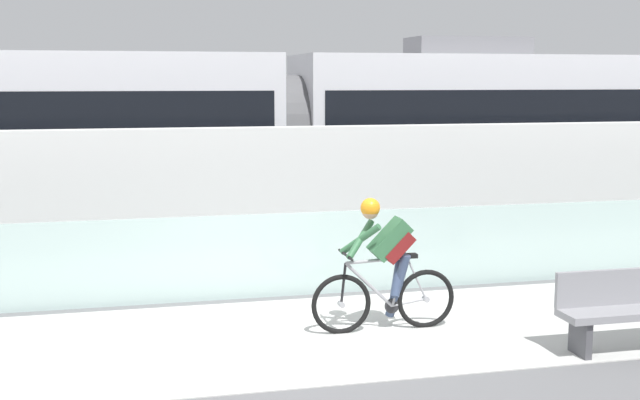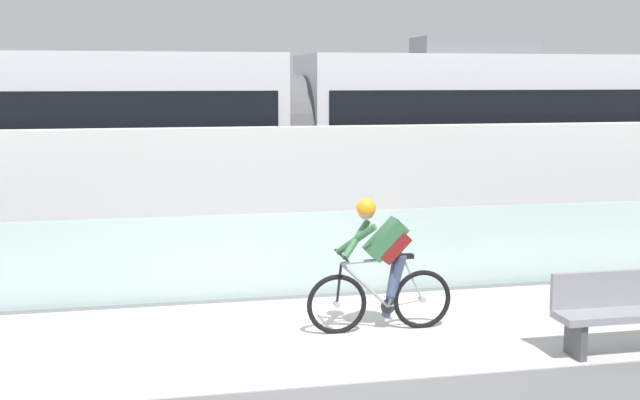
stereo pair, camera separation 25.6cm
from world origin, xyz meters
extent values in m
plane|color=slate|center=(0.00, 0.00, 0.00)|extent=(200.00, 200.00, 0.00)
cube|color=silver|center=(0.00, 0.00, 0.01)|extent=(32.00, 3.20, 0.01)
cube|color=#ADC6C1|center=(0.00, 1.85, 0.58)|extent=(32.00, 0.05, 1.16)
cube|color=silver|center=(0.00, 3.65, 1.12)|extent=(32.00, 0.36, 2.23)
cube|color=#595654|center=(0.00, 6.13, 0.00)|extent=(32.00, 0.08, 0.01)
cube|color=#595654|center=(0.00, 7.57, 0.00)|extent=(32.00, 0.08, 0.01)
cube|color=#232326|center=(-1.11, 6.85, 0.36)|extent=(1.40, 1.88, 0.20)
cylinder|color=black|center=(-1.11, 6.13, 0.30)|extent=(0.60, 0.10, 0.60)
cylinder|color=black|center=(-1.11, 7.57, 0.30)|extent=(0.60, 0.10, 0.60)
cube|color=silver|center=(6.87, 6.85, 1.90)|extent=(11.00, 2.50, 3.10)
cube|color=black|center=(6.87, 6.85, 2.25)|extent=(10.56, 2.54, 1.04)
cube|color=#19599E|center=(6.87, 6.85, 0.53)|extent=(10.78, 2.53, 0.28)
cube|color=slate|center=(4.89, 6.85, 3.63)|extent=(2.40, 1.10, 0.36)
cube|color=#232326|center=(3.35, 6.85, 0.36)|extent=(1.40, 1.88, 0.20)
cylinder|color=black|center=(3.35, 6.13, 0.30)|extent=(0.60, 0.10, 0.60)
cylinder|color=black|center=(3.35, 7.57, 0.30)|extent=(0.60, 0.10, 0.60)
cylinder|color=#59595B|center=(1.12, 6.85, 1.90)|extent=(0.60, 2.30, 2.30)
torus|color=black|center=(0.42, 0.00, 0.36)|extent=(0.72, 0.06, 0.72)
cylinder|color=#99999E|center=(0.42, 0.00, 0.36)|extent=(0.07, 0.10, 0.07)
torus|color=black|center=(1.47, 0.00, 0.36)|extent=(0.72, 0.06, 0.72)
cylinder|color=#99999E|center=(1.47, 0.00, 0.36)|extent=(0.07, 0.10, 0.07)
cylinder|color=#99999E|center=(0.76, 0.00, 0.57)|extent=(0.60, 0.04, 0.58)
cylinder|color=#99999E|center=(1.14, 0.00, 0.59)|extent=(0.22, 0.04, 0.59)
cylinder|color=#99999E|center=(0.85, 0.00, 0.86)|extent=(0.76, 0.04, 0.07)
cylinder|color=#99999E|center=(1.26, 0.00, 0.33)|extent=(0.43, 0.03, 0.09)
cylinder|color=#99999E|center=(1.35, 0.00, 0.62)|extent=(0.27, 0.02, 0.53)
cylinder|color=black|center=(0.45, 0.00, 0.60)|extent=(0.08, 0.03, 0.49)
cube|color=black|center=(1.23, 0.00, 0.90)|extent=(0.24, 0.10, 0.05)
cylinder|color=black|center=(0.47, 0.00, 0.95)|extent=(0.03, 0.58, 0.03)
cylinder|color=#262628|center=(1.05, 0.00, 0.30)|extent=(0.18, 0.02, 0.18)
cube|color=#33663F|center=(1.01, 0.00, 1.11)|extent=(0.50, 0.28, 0.51)
cube|color=maroon|center=(1.10, 0.00, 1.02)|extent=(0.38, 0.30, 0.38)
sphere|color=tan|center=(0.77, 0.00, 1.46)|extent=(0.20, 0.20, 0.20)
sphere|color=orange|center=(0.77, 0.00, 1.49)|extent=(0.23, 0.23, 0.23)
cylinder|color=#33663F|center=(0.65, 0.00, 1.12)|extent=(0.44, 0.41, 0.41)
cylinder|color=#33663F|center=(0.65, 0.00, 1.12)|extent=(0.44, 0.41, 0.41)
cylinder|color=#384766|center=(1.12, 0.00, 0.55)|extent=(0.29, 0.33, 0.80)
cylinder|color=#384766|center=(1.12, 0.00, 0.69)|extent=(0.29, 0.33, 0.54)
cube|color=gray|center=(3.34, -1.35, 0.45)|extent=(1.60, 0.44, 0.08)
cube|color=gray|center=(3.34, -1.15, 0.69)|extent=(1.60, 0.06, 0.40)
cube|color=#4C4C51|center=(2.74, -1.35, 0.21)|extent=(0.08, 0.36, 0.41)
camera|label=1|loc=(-1.97, -9.05, 2.98)|focal=46.20mm
camera|label=2|loc=(-1.72, -9.11, 2.98)|focal=46.20mm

